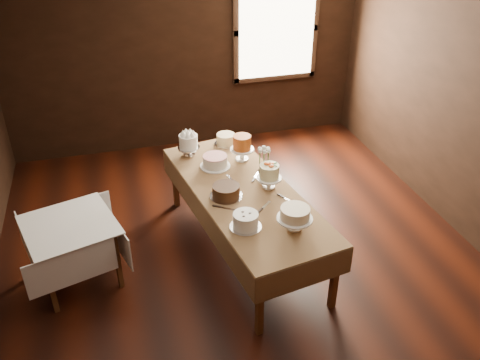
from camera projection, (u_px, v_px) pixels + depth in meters
name	position (u px, v px, depth m)	size (l,w,h in m)	color
floor	(245.00, 268.00, 5.20)	(5.00, 6.00, 0.01)	black
wall_back	(185.00, 51.00, 6.95)	(5.00, 0.02, 2.80)	black
window	(277.00, 31.00, 7.09)	(1.10, 0.05, 1.30)	#FFEABF
display_table	(244.00, 195.00, 5.12)	(1.32, 2.53, 0.75)	#4B2B15
side_table	(70.00, 231.00, 4.75)	(1.00, 1.00, 0.68)	#4B2B15
cake_meringue	(189.00, 146.00, 5.67)	(0.26, 0.26, 0.27)	silver
cake_speckled	(226.00, 140.00, 5.94)	(0.31, 0.31, 0.13)	silver
cake_lattice	(215.00, 162.00, 5.48)	(0.35, 0.35, 0.12)	white
cake_caramel	(242.00, 149.00, 5.58)	(0.27, 0.27, 0.30)	white
cake_chocolate	(226.00, 192.00, 4.96)	(0.36, 0.36, 0.13)	silver
cake_flowers	(269.00, 177.00, 5.09)	(0.26, 0.26, 0.27)	white
cake_swirl	(246.00, 221.00, 4.52)	(0.30, 0.30, 0.15)	silver
cake_cream	(295.00, 219.00, 4.50)	(0.36, 0.36, 0.23)	white
cake_server_a	(266.00, 205.00, 4.87)	(0.24, 0.03, 0.01)	silver
cake_server_b	(290.00, 201.00, 4.93)	(0.24, 0.03, 0.01)	silver
cake_server_c	(230.00, 178.00, 5.30)	(0.24, 0.03, 0.01)	silver
cake_server_d	(257.00, 174.00, 5.36)	(0.24, 0.03, 0.01)	silver
cake_server_e	(229.00, 209.00, 4.81)	(0.24, 0.03, 0.01)	silver
flower_vase	(264.00, 171.00, 5.31)	(0.12, 0.12, 0.13)	#2D2823
flower_bouquet	(264.00, 155.00, 5.21)	(0.14, 0.14, 0.20)	white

